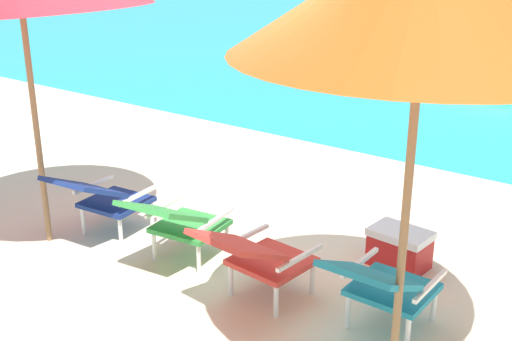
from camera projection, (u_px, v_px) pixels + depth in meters
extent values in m
plane|color=beige|center=(426.00, 144.00, 8.34)|extent=(40.00, 40.00, 0.00)
cylinder|color=yellow|center=(462.00, 90.00, 10.70)|extent=(1.60, 0.18, 0.18)
cube|color=navy|center=(116.00, 202.00, 5.88)|extent=(0.56, 0.54, 0.04)
cube|color=navy|center=(84.00, 187.00, 5.49)|extent=(0.56, 0.56, 0.27)
cylinder|color=white|center=(115.00, 204.00, 6.21)|extent=(0.04, 0.04, 0.26)
cylinder|color=white|center=(152.00, 214.00, 6.00)|extent=(0.04, 0.04, 0.26)
cylinder|color=white|center=(83.00, 220.00, 5.87)|extent=(0.04, 0.04, 0.26)
cylinder|color=white|center=(120.00, 231.00, 5.66)|extent=(0.04, 0.04, 0.26)
cube|color=white|center=(94.00, 184.00, 5.97)|extent=(0.07, 0.50, 0.03)
cube|color=white|center=(138.00, 195.00, 5.71)|extent=(0.07, 0.50, 0.03)
cube|color=#338E3D|center=(190.00, 226.00, 5.41)|extent=(0.57, 0.56, 0.04)
cube|color=#338E3D|center=(162.00, 212.00, 5.02)|extent=(0.58, 0.57, 0.27)
cylinder|color=white|center=(184.00, 227.00, 5.74)|extent=(0.04, 0.04, 0.26)
cylinder|color=white|center=(227.00, 238.00, 5.53)|extent=(0.04, 0.04, 0.26)
cylinder|color=white|center=(154.00, 246.00, 5.39)|extent=(0.04, 0.04, 0.26)
cylinder|color=white|center=(199.00, 259.00, 5.19)|extent=(0.04, 0.04, 0.26)
cube|color=white|center=(164.00, 206.00, 5.49)|extent=(0.09, 0.50, 0.03)
cube|color=white|center=(217.00, 219.00, 5.25)|extent=(0.09, 0.50, 0.03)
cube|color=red|center=(272.00, 261.00, 4.84)|extent=(0.57, 0.55, 0.04)
cube|color=red|center=(237.00, 245.00, 4.49)|extent=(0.57, 0.57, 0.27)
cylinder|color=white|center=(268.00, 260.00, 5.18)|extent=(0.04, 0.04, 0.26)
cylinder|color=white|center=(312.00, 278.00, 4.90)|extent=(0.04, 0.04, 0.26)
cylinder|color=white|center=(231.00, 280.00, 4.88)|extent=(0.04, 0.04, 0.26)
cylinder|color=white|center=(276.00, 301.00, 4.61)|extent=(0.04, 0.04, 0.26)
cube|color=white|center=(246.00, 236.00, 4.96)|extent=(0.08, 0.50, 0.03)
cube|color=white|center=(300.00, 258.00, 4.64)|extent=(0.08, 0.50, 0.03)
cube|color=teal|center=(393.00, 289.00, 4.47)|extent=(0.53, 0.51, 0.04)
cube|color=teal|center=(369.00, 276.00, 4.10)|extent=(0.53, 0.53, 0.27)
cylinder|color=white|center=(377.00, 286.00, 4.80)|extent=(0.04, 0.04, 0.26)
cylinder|color=white|center=(434.00, 306.00, 4.55)|extent=(0.04, 0.04, 0.26)
cylinder|color=white|center=(348.00, 311.00, 4.49)|extent=(0.04, 0.04, 0.26)
cylinder|color=white|center=(408.00, 334.00, 4.24)|extent=(0.04, 0.04, 0.26)
cube|color=white|center=(360.00, 262.00, 4.57)|extent=(0.04, 0.50, 0.03)
cube|color=white|center=(431.00, 286.00, 4.28)|extent=(0.04, 0.50, 0.03)
cylinder|color=olive|center=(37.00, 130.00, 5.45)|extent=(0.05, 0.05, 2.01)
cylinder|color=olive|center=(405.00, 226.00, 3.72)|extent=(0.05, 0.05, 2.00)
cube|color=red|center=(399.00, 252.00, 5.31)|extent=(0.48, 0.34, 0.26)
cube|color=white|center=(401.00, 234.00, 5.25)|extent=(0.50, 0.36, 0.06)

